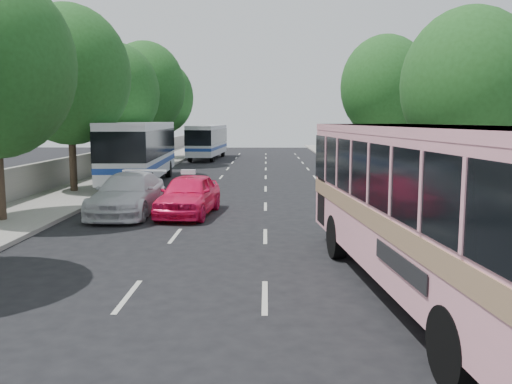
{
  "coord_description": "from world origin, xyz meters",
  "views": [
    {
      "loc": [
        1.02,
        -13.0,
        3.71
      ],
      "look_at": [
        0.73,
        2.76,
        1.6
      ],
      "focal_mm": 38.0,
      "sensor_mm": 36.0,
      "label": 1
    }
  ],
  "objects_px": {
    "pink_taxi": "(189,195)",
    "pink_bus": "(435,192)",
    "white_pickup": "(129,194)",
    "tour_coach_rear": "(208,139)",
    "tour_coach_front": "(140,147)"
  },
  "relations": [
    {
      "from": "pink_bus",
      "to": "tour_coach_rear",
      "type": "distance_m",
      "value": 41.14
    },
    {
      "from": "pink_bus",
      "to": "pink_taxi",
      "type": "relative_size",
      "value": 2.43
    },
    {
      "from": "tour_coach_front",
      "to": "tour_coach_rear",
      "type": "distance_m",
      "value": 20.25
    },
    {
      "from": "tour_coach_front",
      "to": "white_pickup",
      "type": "bearing_deg",
      "value": -83.04
    },
    {
      "from": "tour_coach_front",
      "to": "tour_coach_rear",
      "type": "xyz_separation_m",
      "value": [
        1.71,
        20.18,
        -0.22
      ]
    },
    {
      "from": "pink_taxi",
      "to": "tour_coach_front",
      "type": "bearing_deg",
      "value": 118.26
    },
    {
      "from": "white_pickup",
      "to": "tour_coach_front",
      "type": "distance_m",
      "value": 10.28
    },
    {
      "from": "white_pickup",
      "to": "tour_coach_rear",
      "type": "distance_m",
      "value": 30.23
    },
    {
      "from": "pink_bus",
      "to": "tour_coach_front",
      "type": "bearing_deg",
      "value": 112.71
    },
    {
      "from": "pink_taxi",
      "to": "tour_coach_rear",
      "type": "relative_size",
      "value": 0.44
    },
    {
      "from": "pink_taxi",
      "to": "white_pickup",
      "type": "distance_m",
      "value": 2.4
    },
    {
      "from": "pink_taxi",
      "to": "pink_bus",
      "type": "bearing_deg",
      "value": -50.57
    },
    {
      "from": "white_pickup",
      "to": "tour_coach_front",
      "type": "relative_size",
      "value": 0.46
    },
    {
      "from": "pink_taxi",
      "to": "tour_coach_rear",
      "type": "height_order",
      "value": "tour_coach_rear"
    },
    {
      "from": "pink_bus",
      "to": "white_pickup",
      "type": "xyz_separation_m",
      "value": [
        -8.9,
        9.93,
        -1.43
      ]
    }
  ]
}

